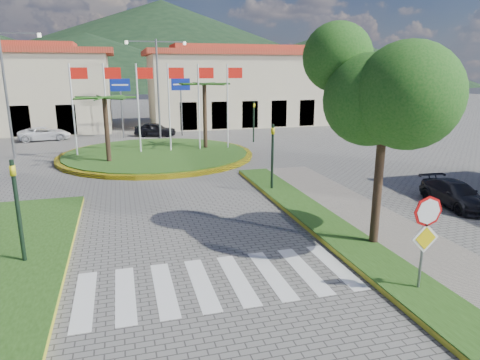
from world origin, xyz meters
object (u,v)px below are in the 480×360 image
object	(u,v)px
white_van	(44,134)
car_dark_b	(228,119)
roundabout_island	(157,154)
deciduous_tree	(386,85)
car_side_right	(455,194)
car_dark_a	(155,129)
stop_sign	(426,229)

from	to	relation	value
white_van	car_dark_b	world-z (taller)	car_dark_b
roundabout_island	deciduous_tree	xyz separation A→B (m)	(5.50, -17.00, 5.00)
white_van	car_side_right	distance (m)	30.56
white_van	deciduous_tree	bearing A→B (deg)	-162.47
car_dark_b	roundabout_island	bearing A→B (deg)	127.79
roundabout_island	car_dark_a	world-z (taller)	roundabout_island
roundabout_island	car_dark_b	xyz separation A→B (m)	(8.64, 14.72, 0.49)
car_dark_b	car_dark_a	bearing A→B (deg)	102.79
deciduous_tree	car_dark_a	size ratio (longest dim) A/B	1.94
roundabout_island	car_dark_a	distance (m)	9.28
stop_sign	deciduous_tree	size ratio (longest dim) A/B	0.39
white_van	car_side_right	size ratio (longest dim) A/B	1.11
roundabout_island	car_dark_a	bearing A→B (deg)	85.66
car_side_right	deciduous_tree	bearing A→B (deg)	-148.56
deciduous_tree	car_side_right	distance (m)	7.91
roundabout_island	car_dark_a	xyz separation A→B (m)	(0.70, 9.24, 0.42)
car_dark_a	car_dark_b	size ratio (longest dim) A/B	0.88
roundabout_island	car_side_right	size ratio (longest dim) A/B	3.53
roundabout_island	stop_sign	bearing A→B (deg)	-76.27
deciduous_tree	car_dark_a	bearing A→B (deg)	100.35
car_dark_a	white_van	bearing A→B (deg)	104.61
stop_sign	car_side_right	world-z (taller)	stop_sign
deciduous_tree	white_van	bearing A→B (deg)	117.46
car_side_right	car_dark_b	bearing A→B (deg)	100.10
car_dark_a	roundabout_island	bearing A→B (deg)	-168.63
roundabout_island	stop_sign	distance (m)	20.69
roundabout_island	car_side_right	world-z (taller)	roundabout_island
deciduous_tree	car_side_right	world-z (taller)	deciduous_tree
white_van	car_dark_b	distance (m)	17.69
car_dark_a	car_dark_b	world-z (taller)	car_dark_b
roundabout_island	white_van	distance (m)	12.51
car_dark_a	car_side_right	size ratio (longest dim) A/B	0.98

